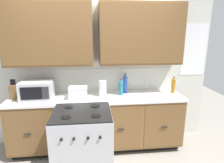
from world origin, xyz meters
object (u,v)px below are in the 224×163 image
at_px(toaster, 78,93).
at_px(bottle_teal, 121,87).
at_px(knife_block, 14,91).
at_px(stove_range, 83,144).
at_px(microwave, 37,90).
at_px(bottle_blue, 125,83).
at_px(paper_towel_roll, 103,88).
at_px(bottle_amber, 173,85).

bearing_deg(toaster, bottle_teal, 8.52).
bearing_deg(knife_block, toaster, -6.69).
height_order(toaster, knife_block, knife_block).
xyz_separation_m(stove_range, bottle_teal, (0.61, 0.66, 0.59)).
distance_m(stove_range, microwave, 1.12).
relative_size(microwave, knife_block, 1.55).
xyz_separation_m(toaster, knife_block, (-0.99, 0.12, 0.02)).
xyz_separation_m(knife_block, bottle_blue, (1.77, 0.12, 0.05)).
bearing_deg(microwave, bottle_teal, 1.20).
bearing_deg(toaster, stove_range, -82.14).
relative_size(stove_range, bottle_blue, 2.88).
distance_m(knife_block, paper_towel_roll, 1.37).
bearing_deg(bottle_blue, toaster, -163.08).
height_order(knife_block, paper_towel_roll, knife_block).
height_order(stove_range, bottle_amber, bottle_amber).
relative_size(paper_towel_roll, bottle_amber, 0.93).
height_order(knife_block, bottle_amber, knife_block).
bearing_deg(microwave, bottle_amber, 1.83).
bearing_deg(knife_block, microwave, -6.40).
bearing_deg(bottle_blue, bottle_teal, -124.84).
bearing_deg(stove_range, knife_block, 147.64).
xyz_separation_m(paper_towel_roll, bottle_teal, (0.30, 0.03, 0.00)).
bearing_deg(knife_block, bottle_teal, -0.44).
xyz_separation_m(bottle_teal, bottle_blue, (0.09, 0.13, 0.03)).
height_order(microwave, knife_block, knife_block).
xyz_separation_m(stove_range, paper_towel_roll, (0.31, 0.63, 0.58)).
distance_m(toaster, bottle_teal, 0.70).
bearing_deg(bottle_blue, microwave, -173.44).
relative_size(toaster, paper_towel_roll, 1.08).
distance_m(microwave, bottle_amber, 2.23).
distance_m(paper_towel_roll, bottle_blue, 0.43).
xyz_separation_m(knife_block, bottle_teal, (1.67, -0.01, 0.02)).
height_order(microwave, toaster, microwave).
relative_size(paper_towel_roll, bottle_blue, 0.79).
bearing_deg(stove_range, bottle_amber, 24.84).
relative_size(toaster, bottle_teal, 1.02).
height_order(toaster, paper_towel_roll, paper_towel_roll).
height_order(microwave, paper_towel_roll, microwave).
xyz_separation_m(knife_block, paper_towel_roll, (1.37, -0.04, 0.01)).
bearing_deg(knife_block, bottle_blue, 3.94).
distance_m(stove_range, bottle_amber, 1.78).
relative_size(stove_range, microwave, 1.98).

